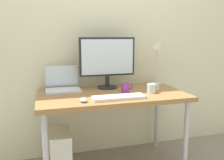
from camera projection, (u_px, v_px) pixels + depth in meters
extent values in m
cube|color=beige|center=(101.00, 31.00, 2.46)|extent=(4.40, 0.04, 2.60)
cube|color=olive|center=(112.00, 95.00, 2.18)|extent=(1.32, 0.70, 0.04)
cylinder|color=#B2B2B7|center=(46.00, 157.00, 1.81)|extent=(0.04, 0.04, 0.70)
cylinder|color=#B2B2B7|center=(186.00, 138.00, 2.14)|extent=(0.04, 0.04, 0.70)
cylinder|color=#B2B2B7|center=(45.00, 129.00, 2.36)|extent=(0.04, 0.04, 0.70)
cylinder|color=#B2B2B7|center=(157.00, 117.00, 2.69)|extent=(0.04, 0.04, 0.70)
cylinder|color=#232328|center=(107.00, 87.00, 2.39)|extent=(0.20, 0.20, 0.01)
cylinder|color=#232328|center=(107.00, 81.00, 2.38)|extent=(0.04, 0.04, 0.11)
cube|color=#232328|center=(107.00, 57.00, 2.33)|extent=(0.55, 0.03, 0.37)
cube|color=white|center=(108.00, 57.00, 2.32)|extent=(0.51, 0.01, 0.34)
cube|color=silver|center=(63.00, 90.00, 2.23)|extent=(0.32, 0.22, 0.02)
cube|color=silver|center=(62.00, 76.00, 2.33)|extent=(0.32, 0.05, 0.21)
cube|color=white|center=(62.00, 76.00, 2.33)|extent=(0.30, 0.03, 0.18)
cylinder|color=silver|center=(156.00, 84.00, 2.57)|extent=(0.11, 0.11, 0.01)
cylinder|color=silver|center=(157.00, 66.00, 2.53)|extent=(0.02, 0.02, 0.38)
cone|color=silver|center=(159.00, 45.00, 2.45)|extent=(0.11, 0.14, 0.13)
cube|color=silver|center=(119.00, 97.00, 1.98)|extent=(0.44, 0.14, 0.02)
ellipsoid|color=silver|center=(84.00, 100.00, 1.88)|extent=(0.06, 0.09, 0.03)
cylinder|color=purple|center=(125.00, 88.00, 2.19)|extent=(0.07, 0.07, 0.09)
torus|color=purple|center=(130.00, 87.00, 2.20)|extent=(0.05, 0.01, 0.05)
cylinder|color=silver|center=(151.00, 88.00, 2.18)|extent=(0.08, 0.08, 0.08)
torus|color=silver|center=(157.00, 88.00, 2.19)|extent=(0.05, 0.01, 0.05)
cube|color=silver|center=(60.00, 153.00, 2.15)|extent=(0.18, 0.36, 0.42)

